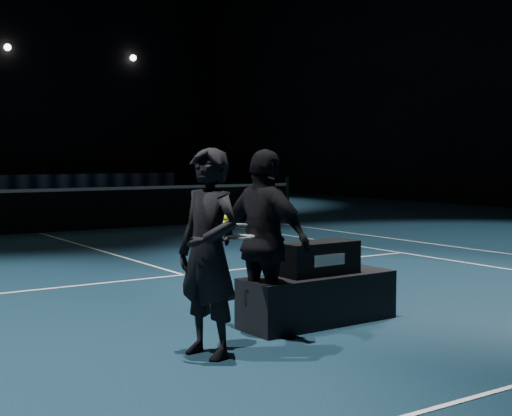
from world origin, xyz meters
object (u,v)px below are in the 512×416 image
(racket_lower, at_px, (240,237))
(racket_upper, at_px, (233,224))
(player_a, at_px, (208,253))
(racket_bag, at_px, (318,258))
(player_bench, at_px, (318,299))
(player_b, at_px, (265,242))
(tennis_balls, at_px, (226,223))

(racket_lower, bearing_deg, racket_upper, 141.34)
(player_a, relative_size, racket_upper, 2.46)
(racket_lower, bearing_deg, racket_bag, -11.01)
(player_a, xyz_separation_m, racket_lower, (0.41, 0.18, 0.08))
(player_bench, bearing_deg, player_b, -175.58)
(racket_upper, relative_size, tennis_balls, 5.67)
(player_a, relative_size, racket_lower, 2.46)
(racket_bag, height_order, racket_upper, racket_upper)
(racket_bag, xyz_separation_m, player_a, (-1.44, -0.41, 0.20))
(racket_lower, relative_size, tennis_balls, 5.67)
(player_a, bearing_deg, racket_upper, 104.42)
(player_a, bearing_deg, player_bench, 90.98)
(racket_lower, xyz_separation_m, tennis_balls, (-0.18, -0.07, 0.13))
(racket_bag, bearing_deg, player_a, -165.72)
(player_a, xyz_separation_m, tennis_balls, (0.23, 0.11, 0.22))
(player_b, bearing_deg, racket_lower, 99.17)
(player_a, distance_m, tennis_balls, 0.34)
(player_bench, distance_m, racket_bag, 0.40)
(racket_bag, height_order, tennis_balls, tennis_balls)
(player_bench, xyz_separation_m, racket_bag, (0.00, 0.00, 0.40))
(racket_upper, distance_m, tennis_balls, 0.15)
(player_b, relative_size, tennis_balls, 13.93)
(racket_lower, height_order, tennis_balls, tennis_balls)
(player_b, distance_m, tennis_balls, 0.63)
(player_bench, relative_size, tennis_balls, 13.19)
(racket_lower, bearing_deg, tennis_balls, 178.53)
(player_a, distance_m, racket_lower, 0.46)
(player_b, distance_m, racket_upper, 0.49)
(player_a, distance_m, racket_upper, 0.45)
(racket_upper, bearing_deg, player_bench, -16.54)
(player_b, bearing_deg, player_bench, -98.41)
(tennis_balls, bearing_deg, player_a, -155.38)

